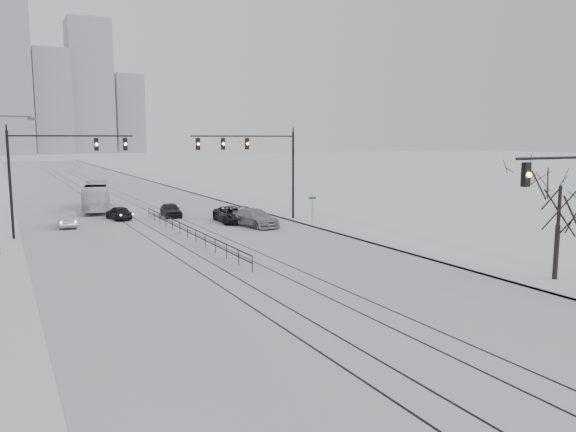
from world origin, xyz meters
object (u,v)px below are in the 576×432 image
object	(u,v)px
sedan_sb_outer	(67,219)
sedan_nb_far	(171,210)
sedan_sb_inner	(119,213)
box_truck	(97,197)
bare_tree	(560,196)
sedan_nb_front	(232,215)
sedan_nb_right	(255,218)

from	to	relation	value
sedan_sb_outer	sedan_nb_far	xyz separation A→B (m)	(9.47, 2.15, -0.01)
sedan_sb_inner	box_truck	bearing A→B (deg)	-93.37
bare_tree	sedan_nb_far	size ratio (longest dim) A/B	1.58
bare_tree	sedan_sb_outer	size ratio (longest dim) A/B	1.51
sedan_nb_front	sedan_nb_far	distance (m)	7.08
sedan_nb_far	sedan_sb_inner	bearing A→B (deg)	178.86
sedan_sb_outer	sedan_nb_far	size ratio (longest dim) A/B	1.04
sedan_nb_front	sedan_sb_inner	bearing A→B (deg)	147.31
sedan_sb_outer	sedan_nb_front	size ratio (longest dim) A/B	0.81
box_truck	sedan_nb_front	bearing A→B (deg)	134.09
sedan_nb_right	bare_tree	bearing A→B (deg)	-85.50
sedan_sb_inner	sedan_sb_outer	xyz separation A→B (m)	(-4.70, -2.53, 0.03)
bare_tree	sedan_sb_outer	xyz separation A→B (m)	(-20.53, 30.99, -3.82)
bare_tree	box_truck	world-z (taller)	bare_tree
box_truck	sedan_nb_far	bearing A→B (deg)	134.75
sedan_sb_inner	sedan_nb_far	xyz separation A→B (m)	(4.77, -0.38, 0.02)
bare_tree	sedan_sb_inner	xyz separation A→B (m)	(-15.83, 33.52, -3.85)
sedan_sb_outer	sedan_nb_right	xyz separation A→B (m)	(14.14, -7.02, 0.09)
sedan_sb_inner	sedan_sb_outer	bearing A→B (deg)	19.44
sedan_sb_inner	box_truck	distance (m)	7.78
bare_tree	sedan_sb_inner	bearing A→B (deg)	115.29
sedan_sb_outer	sedan_nb_right	bearing A→B (deg)	156.85
bare_tree	sedan_sb_inner	distance (m)	37.27
sedan_sb_outer	box_truck	world-z (taller)	box_truck
box_truck	sedan_nb_right	bearing A→B (deg)	131.04
sedan_nb_front	bare_tree	bearing A→B (deg)	-71.35
sedan_sb_inner	box_truck	world-z (taller)	box_truck
sedan_nb_right	box_truck	size ratio (longest dim) A/B	0.50
bare_tree	box_truck	bearing A→B (deg)	111.90
sedan_sb_outer	sedan_nb_far	distance (m)	9.71
sedan_sb_inner	sedan_nb_far	world-z (taller)	sedan_nb_far
sedan_nb_right	sedan_nb_far	size ratio (longest dim) A/B	1.34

